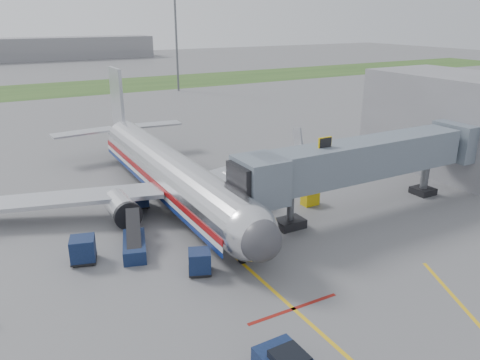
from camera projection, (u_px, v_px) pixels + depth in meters
ground at (257, 276)px, 29.74m from camera, size 400.00×400.00×0.00m
grass_strip at (48, 90)px, 103.89m from camera, size 300.00×25.00×0.01m
apron_markings at (333, 344)px, 23.64m from camera, size 21.52×50.00×0.01m
airliner at (169, 171)px, 41.42m from camera, size 32.10×35.67×10.25m
jet_bridge at (361, 160)px, 38.27m from camera, size 25.30×4.00×6.90m
terminal at (449, 121)px, 50.07m from camera, size 10.00×16.00×10.00m
light_mast_right at (176, 40)px, 99.42m from camera, size 2.00×0.44×20.40m
baggage_cart_a at (139, 198)px, 40.14m from camera, size 1.77×1.77×1.67m
baggage_cart_b at (200, 262)px, 29.87m from camera, size 1.89×1.89×1.56m
baggage_cart_c at (83, 250)px, 31.20m from camera, size 2.01×2.01×1.76m
belt_loader at (134, 245)px, 32.56m from camera, size 2.56×4.85×2.29m
ground_power_cart at (310, 199)px, 40.83m from camera, size 1.45×0.99×1.14m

